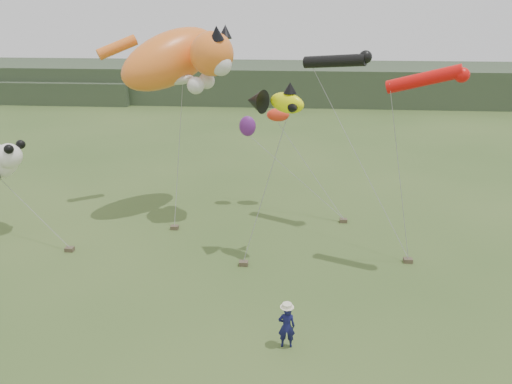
# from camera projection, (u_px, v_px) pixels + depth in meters

# --- Properties ---
(ground) EXTENTS (120.00, 120.00, 0.00)m
(ground) POSITION_uv_depth(u_px,v_px,m) (254.00, 311.00, 18.14)
(ground) COLOR #385123
(ground) RESTS_ON ground
(headland) EXTENTS (90.00, 13.00, 4.00)m
(headland) POSITION_uv_depth(u_px,v_px,m) (261.00, 83.00, 59.47)
(headland) COLOR #2D3D28
(headland) RESTS_ON ground
(festival_attendant) EXTENTS (0.57, 0.38, 1.51)m
(festival_attendant) POSITION_uv_depth(u_px,v_px,m) (287.00, 326.00, 15.98)
(festival_attendant) COLOR #121343
(festival_attendant) RESTS_ON ground
(sandbag_anchors) EXTENTS (15.42, 5.27, 0.19)m
(sandbag_anchors) POSITION_uv_depth(u_px,v_px,m) (248.00, 243.00, 23.15)
(sandbag_anchors) COLOR brown
(sandbag_anchors) RESTS_ON ground
(cat_kite) EXTENTS (7.37, 6.06, 4.11)m
(cat_kite) POSITION_uv_depth(u_px,v_px,m) (179.00, 58.00, 24.35)
(cat_kite) COLOR orange
(cat_kite) RESTS_ON ground
(fish_kite) EXTENTS (2.71, 1.77, 1.29)m
(fish_kite) POSITION_uv_depth(u_px,v_px,m) (275.00, 101.00, 19.93)
(fish_kite) COLOR #F5FF08
(fish_kite) RESTS_ON ground
(tube_kites) EXTENTS (6.03, 6.01, 1.36)m
(tube_kites) POSITION_uv_depth(u_px,v_px,m) (375.00, 67.00, 20.90)
(tube_kites) COLOR black
(tube_kites) RESTS_ON ground
(misc_kites) EXTENTS (2.65, 0.77, 1.50)m
(misc_kites) POSITION_uv_depth(u_px,v_px,m) (263.00, 120.00, 26.31)
(misc_kites) COLOR red
(misc_kites) RESTS_ON ground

